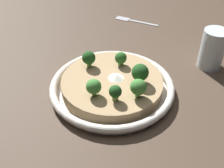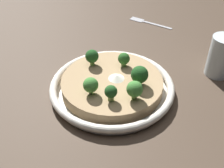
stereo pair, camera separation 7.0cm
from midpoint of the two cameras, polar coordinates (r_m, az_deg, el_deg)
The scene contains 11 objects.
ground_plane at distance 0.72m, azimuth 2.80°, elevation -1.62°, with size 6.00×6.00×0.00m, color #47382B.
risotto_bowl at distance 0.70m, azimuth 2.85°, elevation -0.48°, with size 0.31×0.31×0.04m.
cheese_sprinkle at distance 0.69m, azimuth 3.85°, elevation 1.29°, with size 0.04×0.04×0.01m.
broccoli_front_right at distance 0.73m, azimuth 5.19°, elevation 4.98°, with size 0.03×0.03×0.04m.
broccoli_back_left at distance 0.63m, azimuth -1.22°, elevation -0.37°, with size 0.04×0.04×0.04m.
broccoli_front at distance 0.67m, azimuth 8.64°, elevation 1.73°, with size 0.04×0.04×0.05m.
broccoli_left at distance 0.62m, azimuth 3.01°, elevation -1.82°, with size 0.03×0.03×0.04m.
broccoli_front_left at distance 0.62m, azimuth 7.83°, elevation -1.21°, with size 0.04×0.04×0.05m.
broccoli_back_right at distance 0.73m, azimuth -1.35°, elevation 5.51°, with size 0.03×0.03×0.04m.
drinking_glass at distance 0.81m, azimuth 23.63°, elevation 5.08°, with size 0.07×0.07×0.11m.
fork_utensil at distance 1.05m, azimuth 8.93°, elevation 12.31°, with size 0.14×0.11×0.00m.
Camera 2 is at (-0.51, 0.19, 0.46)m, focal length 45.00 mm.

